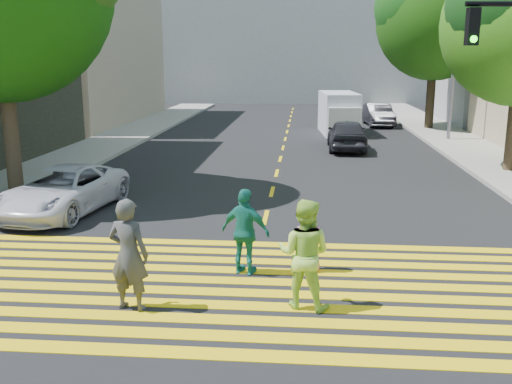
# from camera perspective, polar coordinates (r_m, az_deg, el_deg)

# --- Properties ---
(ground) EXTENTS (120.00, 120.00, 0.00)m
(ground) POSITION_cam_1_polar(r_m,az_deg,el_deg) (9.50, -1.57, -12.46)
(ground) COLOR black
(sidewalk_left) EXTENTS (3.00, 40.00, 0.15)m
(sidewalk_left) POSITION_cam_1_polar(r_m,az_deg,el_deg) (32.19, -12.37, 5.74)
(sidewalk_left) COLOR gray
(sidewalk_left) RESTS_ON ground
(sidewalk_right) EXTENTS (3.00, 60.00, 0.15)m
(sidewalk_right) POSITION_cam_1_polar(r_m,az_deg,el_deg) (25.00, 22.32, 2.96)
(sidewalk_right) COLOR gray
(sidewalk_right) RESTS_ON ground
(curb_red) EXTENTS (0.20, 8.00, 0.16)m
(curb_red) POSITION_cam_1_polar(r_m,az_deg,el_deg) (16.99, -22.95, -1.57)
(curb_red) COLOR maroon
(curb_red) RESTS_ON ground
(crosswalk) EXTENTS (13.40, 5.30, 0.01)m
(crosswalk) POSITION_cam_1_polar(r_m,az_deg,el_deg) (10.65, -0.80, -9.47)
(crosswalk) COLOR yellow
(crosswalk) RESTS_ON ground
(lane_line) EXTENTS (0.12, 34.40, 0.01)m
(lane_line) POSITION_cam_1_polar(r_m,az_deg,el_deg) (31.29, 3.04, 5.69)
(lane_line) COLOR yellow
(lane_line) RESTS_ON ground
(building_left_tan) EXTENTS (12.00, 16.00, 10.00)m
(building_left_tan) POSITION_cam_1_polar(r_m,az_deg,el_deg) (40.26, -20.70, 13.70)
(building_left_tan) COLOR tan
(building_left_tan) RESTS_ON ground
(backdrop_block) EXTENTS (30.00, 8.00, 12.00)m
(backdrop_block) POSITION_cam_1_polar(r_m,az_deg,el_deg) (56.54, 4.00, 15.14)
(backdrop_block) COLOR gray
(backdrop_block) RESTS_ON ground
(tree_right_far) EXTENTS (7.62, 7.12, 9.67)m
(tree_right_far) POSITION_cam_1_polar(r_m,az_deg,el_deg) (34.91, 17.71, 16.63)
(tree_right_far) COLOR black
(tree_right_far) RESTS_ON ground
(pedestrian_man) EXTENTS (0.78, 0.60, 1.92)m
(pedestrian_man) POSITION_cam_1_polar(r_m,az_deg,el_deg) (9.68, -12.61, -6.14)
(pedestrian_man) COLOR #404041
(pedestrian_man) RESTS_ON ground
(pedestrian_woman) EXTENTS (1.07, 0.93, 1.88)m
(pedestrian_woman) POSITION_cam_1_polar(r_m,az_deg,el_deg) (9.57, 4.84, -6.19)
(pedestrian_woman) COLOR #ABE04F
(pedestrian_woman) RESTS_ON ground
(pedestrian_child) EXTENTS (0.64, 0.42, 1.28)m
(pedestrian_child) POSITION_cam_1_polar(r_m,az_deg,el_deg) (11.25, 5.25, -4.81)
(pedestrian_child) COLOR #C36896
(pedestrian_child) RESTS_ON ground
(pedestrian_extra) EXTENTS (1.08, 0.72, 1.70)m
(pedestrian_extra) POSITION_cam_1_polar(r_m,az_deg,el_deg) (11.02, -1.06, -4.01)
(pedestrian_extra) COLOR #176F64
(pedestrian_extra) RESTS_ON ground
(white_sedan) EXTENTS (2.66, 4.71, 1.24)m
(white_sedan) POSITION_cam_1_polar(r_m,az_deg,el_deg) (16.30, -18.73, 0.16)
(white_sedan) COLOR silver
(white_sedan) RESTS_ON ground
(dark_car_near) EXTENTS (1.72, 4.20, 1.43)m
(dark_car_near) POSITION_cam_1_polar(r_m,az_deg,el_deg) (26.46, 9.08, 5.70)
(dark_car_near) COLOR black
(dark_car_near) RESTS_ON ground
(silver_car) EXTENTS (2.03, 4.48, 1.27)m
(silver_car) POSITION_cam_1_polar(r_m,az_deg,el_deg) (39.91, 7.92, 8.14)
(silver_car) COLOR #ABB0BD
(silver_car) RESTS_ON ground
(dark_car_parked) EXTENTS (1.71, 4.23, 1.36)m
(dark_car_parked) POSITION_cam_1_polar(r_m,az_deg,el_deg) (36.46, 12.13, 7.57)
(dark_car_parked) COLOR black
(dark_car_parked) RESTS_ON ground
(white_van) EXTENTS (2.16, 4.92, 2.26)m
(white_van) POSITION_cam_1_polar(r_m,az_deg,el_deg) (32.01, 8.31, 7.67)
(white_van) COLOR silver
(white_van) RESTS_ON ground
(street_lamp) EXTENTS (2.02, 0.67, 8.99)m
(street_lamp) POSITION_cam_1_polar(r_m,az_deg,el_deg) (30.12, 19.00, 14.55)
(street_lamp) COLOR slate
(street_lamp) RESTS_ON ground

